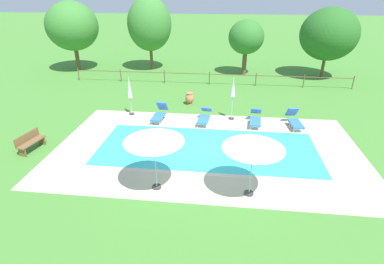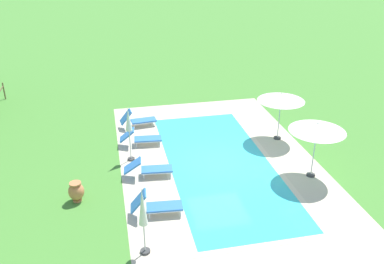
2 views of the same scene
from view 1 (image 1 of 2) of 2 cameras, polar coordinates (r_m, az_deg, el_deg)
name	(u,v)px [view 1 (image 1 of 2)]	position (r m, az deg, el deg)	size (l,w,h in m)	color
ground_plane	(207,148)	(14.93, 2.86, -3.06)	(160.00, 160.00, 0.00)	#478433
pool_deck_paving	(207,148)	(14.93, 2.86, -3.04)	(14.84, 8.58, 0.01)	beige
swimming_pool_water	(207,148)	(14.93, 2.86, -3.04)	(10.64, 4.38, 0.01)	#38C6D1
pool_coping_rim	(207,148)	(14.93, 2.86, -3.03)	(11.12, 4.86, 0.01)	beige
sun_lounger_north_near_steps	(255,118)	(17.67, 11.88, 2.51)	(0.78, 2.03, 0.86)	#3370BC
sun_lounger_north_mid	(204,117)	(17.59, 2.36, 2.92)	(0.79, 2.06, 0.81)	#3370BC
sun_lounger_north_far	(159,114)	(18.00, -6.17, 3.43)	(0.75, 1.90, 0.99)	#3370BC
sun_lounger_north_end	(295,120)	(17.98, 18.79, 2.12)	(0.79, 1.92, 0.98)	#3370BC
patio_umbrella_open_foreground	(254,144)	(10.88, 11.56, -2.22)	(2.24, 2.24, 2.42)	#383838
patio_umbrella_open_by_bench	(154,137)	(11.09, -7.23, -1.03)	(2.26, 2.26, 2.45)	#383838
patio_umbrella_closed_row_west	(233,91)	(17.70, 7.73, 7.67)	(0.32, 0.32, 2.51)	#383838
patio_umbrella_closed_row_mid_west	(130,90)	(18.67, -11.68, 7.76)	(0.32, 0.32, 2.39)	#383838
wooden_bench_lawn_side	(30,141)	(16.50, -28.21, -1.55)	(0.70, 1.55, 0.87)	brown
terracotta_urn_near_fence	(190,98)	(20.38, -0.45, 6.40)	(0.59, 0.59, 0.81)	#C67547
perimeter_fence	(210,76)	(24.71, 3.32, 10.49)	(22.19, 0.08, 1.05)	brown
tree_far_west	(246,37)	(27.60, 10.18, 17.14)	(3.04, 3.04, 4.70)	brown
tree_west_mid	(150,24)	(29.21, -8.01, 19.47)	(3.96, 3.96, 6.47)	brown
tree_centre	(329,34)	(28.50, 24.41, 16.43)	(4.67, 4.67, 5.76)	brown
tree_east_mid	(72,26)	(30.65, -21.65, 18.04)	(4.58, 4.58, 6.11)	brown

